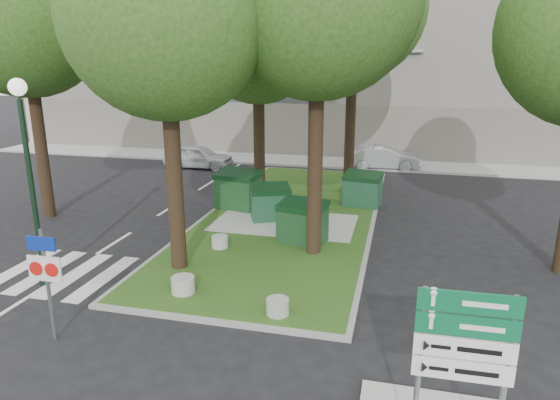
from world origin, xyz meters
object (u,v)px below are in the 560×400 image
(dumpster_b, at_px, (270,203))
(dumpster_c, at_px, (303,222))
(dumpster_a, at_px, (238,190))
(car_white, at_px, (199,156))
(bollard_left, at_px, (183,285))
(bollard_right, at_px, (278,306))
(bollard_mid, at_px, (220,242))
(traffic_sign_pole, at_px, (46,270))
(litter_bin, at_px, (363,179))
(tree_median_mid, at_px, (261,25))
(car_silver, at_px, (384,158))
(tree_street_left, at_px, (25,2))
(dumpster_d, at_px, (363,189))
(street_lamp, at_px, (28,160))
(directional_sign, at_px, (464,352))

(dumpster_b, relative_size, dumpster_c, 1.01)
(dumpster_a, bearing_deg, car_white, 134.31)
(dumpster_a, relative_size, dumpster_c, 1.10)
(bollard_left, distance_m, bollard_right, 2.63)
(bollard_left, relative_size, bollard_mid, 1.13)
(dumpster_b, bearing_deg, traffic_sign_pole, -128.61)
(dumpster_c, relative_size, litter_bin, 2.52)
(car_white, bearing_deg, tree_median_mid, -140.18)
(dumpster_b, relative_size, bollard_mid, 3.27)
(car_silver, bearing_deg, bollard_right, 167.91)
(dumpster_c, xyz_separation_m, car_silver, (2.00, 12.28, -0.15))
(traffic_sign_pole, relative_size, car_white, 0.66)
(dumpster_c, relative_size, car_silver, 0.43)
(tree_street_left, xyz_separation_m, traffic_sign_pole, (5.85, -7.54, -6.05))
(dumpster_d, relative_size, car_silver, 0.42)
(tree_median_mid, xyz_separation_m, bollard_mid, (0.01, -4.89, -6.68))
(tree_median_mid, relative_size, bollard_mid, 19.43)
(tree_street_left, xyz_separation_m, bollard_left, (7.71, -5.06, -7.32))
(dumpster_c, relative_size, car_white, 0.44)
(dumpster_a, xyz_separation_m, bollard_mid, (0.80, -4.24, -0.55))
(street_lamp, height_order, traffic_sign_pole, street_lamp)
(directional_sign, bearing_deg, car_silver, 94.04)
(dumpster_c, distance_m, litter_bin, 7.93)
(litter_bin, distance_m, street_lamp, 14.62)
(bollard_mid, bearing_deg, litter_bin, 67.65)
(directional_sign, distance_m, car_white, 22.05)
(dumpster_b, xyz_separation_m, car_silver, (3.60, 10.25, -0.11))
(car_silver, bearing_deg, car_white, 95.09)
(traffic_sign_pole, bearing_deg, bollard_mid, 71.48)
(tree_median_mid, relative_size, bollard_right, 18.87)
(tree_median_mid, xyz_separation_m, traffic_sign_pole, (-1.65, -10.54, -5.38))
(tree_median_mid, distance_m, bollard_right, 11.20)
(bollard_mid, distance_m, street_lamp, 5.87)
(tree_street_left, bearing_deg, dumpster_b, 8.50)
(bollard_right, bearing_deg, dumpster_a, 114.38)
(bollard_right, xyz_separation_m, street_lamp, (-6.52, 0.33, 3.06))
(bollard_mid, bearing_deg, directional_sign, -48.90)
(car_silver, bearing_deg, tree_median_mid, 145.89)
(dumpster_d, xyz_separation_m, litter_bin, (-0.23, 3.14, -0.32))
(dumpster_c, height_order, bollard_left, dumpster_c)
(bollard_mid, height_order, car_silver, car_silver)
(dumpster_c, distance_m, bollard_mid, 2.68)
(bollard_left, xyz_separation_m, traffic_sign_pole, (-1.86, -2.48, 1.27))
(dumpster_a, xyz_separation_m, car_silver, (5.20, 9.14, -0.22))
(bollard_mid, xyz_separation_m, directional_sign, (6.33, -7.26, 1.62))
(car_white, bearing_deg, car_silver, -78.66)
(tree_street_left, bearing_deg, traffic_sign_pole, -52.18)
(bollard_right, xyz_separation_m, traffic_sign_pole, (-4.44, -1.98, 1.29))
(car_white, bearing_deg, bollard_left, -159.09)
(dumpster_a, relative_size, car_silver, 0.48)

